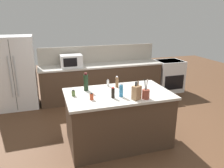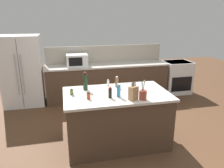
{
  "view_description": "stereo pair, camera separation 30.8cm",
  "coord_description": "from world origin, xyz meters",
  "px_view_note": "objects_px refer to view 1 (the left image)",
  "views": [
    {
      "loc": [
        -1.14,
        -3.28,
        2.21
      ],
      "look_at": [
        0.0,
        0.35,
        0.99
      ],
      "focal_mm": 35.0,
      "sensor_mm": 36.0,
      "label": 1
    },
    {
      "loc": [
        -0.84,
        -3.36,
        2.21
      ],
      "look_at": [
        0.0,
        0.35,
        0.99
      ],
      "focal_mm": 35.0,
      "sensor_mm": 36.0,
      "label": 2
    }
  ],
  "objects_px": {
    "soy_sauce_bottle": "(113,93)",
    "wine_bottle": "(86,82)",
    "spice_jar_paprika": "(92,97)",
    "microwave": "(71,61)",
    "knife_block": "(137,92)",
    "utensil_crock": "(146,94)",
    "pepper_grinder": "(117,82)",
    "dish_soap_bottle": "(121,90)",
    "spice_jar_oregano": "(73,93)",
    "range_oven": "(169,76)",
    "salt_shaker": "(108,83)",
    "refrigerator": "(15,73)"
  },
  "relations": [
    {
      "from": "wine_bottle",
      "to": "spice_jar_paprika",
      "type": "xyz_separation_m",
      "value": [
        -0.0,
        -0.46,
        -0.1
      ]
    },
    {
      "from": "refrigerator",
      "to": "dish_soap_bottle",
      "type": "relative_size",
      "value": 7.87
    },
    {
      "from": "dish_soap_bottle",
      "to": "soy_sauce_bottle",
      "type": "bearing_deg",
      "value": -174.61
    },
    {
      "from": "utensil_crock",
      "to": "spice_jar_oregano",
      "type": "relative_size",
      "value": 3.13
    },
    {
      "from": "soy_sauce_bottle",
      "to": "refrigerator",
      "type": "bearing_deg",
      "value": 124.77
    },
    {
      "from": "utensil_crock",
      "to": "salt_shaker",
      "type": "relative_size",
      "value": 2.62
    },
    {
      "from": "soy_sauce_bottle",
      "to": "wine_bottle",
      "type": "bearing_deg",
      "value": 125.4
    },
    {
      "from": "salt_shaker",
      "to": "wine_bottle",
      "type": "relative_size",
      "value": 0.39
    },
    {
      "from": "range_oven",
      "to": "dish_soap_bottle",
      "type": "bearing_deg",
      "value": -134.83
    },
    {
      "from": "microwave",
      "to": "knife_block",
      "type": "height_order",
      "value": "microwave"
    },
    {
      "from": "range_oven",
      "to": "microwave",
      "type": "distance_m",
      "value": 2.92
    },
    {
      "from": "refrigerator",
      "to": "microwave",
      "type": "height_order",
      "value": "refrigerator"
    },
    {
      "from": "spice_jar_oregano",
      "to": "soy_sauce_bottle",
      "type": "bearing_deg",
      "value": -24.69
    },
    {
      "from": "knife_block",
      "to": "salt_shaker",
      "type": "relative_size",
      "value": 2.37
    },
    {
      "from": "spice_jar_paprika",
      "to": "spice_jar_oregano",
      "type": "height_order",
      "value": "spice_jar_paprika"
    },
    {
      "from": "soy_sauce_bottle",
      "to": "dish_soap_bottle",
      "type": "xyz_separation_m",
      "value": [
        0.14,
        0.01,
        0.02
      ]
    },
    {
      "from": "microwave",
      "to": "knife_block",
      "type": "xyz_separation_m",
      "value": [
        0.67,
        -2.56,
        -0.04
      ]
    },
    {
      "from": "soy_sauce_bottle",
      "to": "salt_shaker",
      "type": "relative_size",
      "value": 1.43
    },
    {
      "from": "knife_block",
      "to": "pepper_grinder",
      "type": "height_order",
      "value": "knife_block"
    },
    {
      "from": "microwave",
      "to": "dish_soap_bottle",
      "type": "bearing_deg",
      "value": -78.44
    },
    {
      "from": "microwave",
      "to": "knife_block",
      "type": "bearing_deg",
      "value": -75.24
    },
    {
      "from": "refrigerator",
      "to": "knife_block",
      "type": "distance_m",
      "value": 3.31
    },
    {
      "from": "range_oven",
      "to": "utensil_crock",
      "type": "xyz_separation_m",
      "value": [
        -2.03,
        -2.58,
        0.56
      ]
    },
    {
      "from": "spice_jar_paprika",
      "to": "soy_sauce_bottle",
      "type": "bearing_deg",
      "value": -3.29
    },
    {
      "from": "range_oven",
      "to": "spice_jar_paprika",
      "type": "distance_m",
      "value": 3.74
    },
    {
      "from": "pepper_grinder",
      "to": "wine_bottle",
      "type": "bearing_deg",
      "value": -178.58
    },
    {
      "from": "range_oven",
      "to": "spice_jar_oregano",
      "type": "bearing_deg",
      "value": -145.57
    },
    {
      "from": "range_oven",
      "to": "knife_block",
      "type": "relative_size",
      "value": 3.17
    },
    {
      "from": "utensil_crock",
      "to": "pepper_grinder",
      "type": "height_order",
      "value": "utensil_crock"
    },
    {
      "from": "salt_shaker",
      "to": "pepper_grinder",
      "type": "distance_m",
      "value": 0.18
    },
    {
      "from": "refrigerator",
      "to": "dish_soap_bottle",
      "type": "distance_m",
      "value": 3.05
    },
    {
      "from": "wine_bottle",
      "to": "pepper_grinder",
      "type": "bearing_deg",
      "value": 1.42
    },
    {
      "from": "knife_block",
      "to": "dish_soap_bottle",
      "type": "relative_size",
      "value": 1.31
    },
    {
      "from": "refrigerator",
      "to": "utensil_crock",
      "type": "relative_size",
      "value": 5.43
    },
    {
      "from": "soy_sauce_bottle",
      "to": "spice_jar_oregano",
      "type": "xyz_separation_m",
      "value": [
        -0.59,
        0.27,
        -0.04
      ]
    },
    {
      "from": "spice_jar_paprika",
      "to": "range_oven",
      "type": "bearing_deg",
      "value": 39.79
    },
    {
      "from": "wine_bottle",
      "to": "dish_soap_bottle",
      "type": "height_order",
      "value": "wine_bottle"
    },
    {
      "from": "utensil_crock",
      "to": "soy_sauce_bottle",
      "type": "relative_size",
      "value": 1.82
    },
    {
      "from": "refrigerator",
      "to": "pepper_grinder",
      "type": "bearing_deg",
      "value": -45.33
    },
    {
      "from": "microwave",
      "to": "spice_jar_oregano",
      "type": "xyz_separation_m",
      "value": [
        -0.24,
        -2.12,
        -0.1
      ]
    },
    {
      "from": "salt_shaker",
      "to": "utensil_crock",
      "type": "bearing_deg",
      "value": -63.74
    },
    {
      "from": "soy_sauce_bottle",
      "to": "dish_soap_bottle",
      "type": "distance_m",
      "value": 0.14
    },
    {
      "from": "dish_soap_bottle",
      "to": "spice_jar_oregano",
      "type": "bearing_deg",
      "value": 160.61
    },
    {
      "from": "range_oven",
      "to": "microwave",
      "type": "xyz_separation_m",
      "value": [
        -2.85,
        0.0,
        0.62
      ]
    },
    {
      "from": "spice_jar_oregano",
      "to": "refrigerator",
      "type": "bearing_deg",
      "value": 117.01
    },
    {
      "from": "range_oven",
      "to": "wine_bottle",
      "type": "height_order",
      "value": "wine_bottle"
    },
    {
      "from": "microwave",
      "to": "soy_sauce_bottle",
      "type": "xyz_separation_m",
      "value": [
        0.34,
        -2.39,
        -0.07
      ]
    },
    {
      "from": "utensil_crock",
      "to": "pepper_grinder",
      "type": "bearing_deg",
      "value": 109.8
    },
    {
      "from": "microwave",
      "to": "knife_block",
      "type": "distance_m",
      "value": 2.65
    },
    {
      "from": "microwave",
      "to": "dish_soap_bottle",
      "type": "height_order",
      "value": "microwave"
    }
  ]
}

